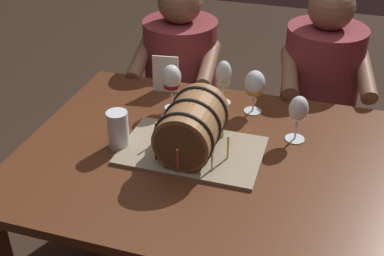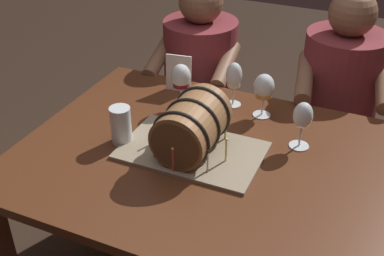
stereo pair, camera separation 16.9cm
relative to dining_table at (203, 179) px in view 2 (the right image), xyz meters
name	(u,v)px [view 2 (the right image)]	position (x,y,z in m)	size (l,w,h in m)	color
dining_table	(203,179)	(0.00, 0.00, 0.00)	(1.29, 1.01, 0.76)	#562D19
barrel_cake	(192,129)	(-0.04, 0.00, 0.20)	(0.49, 0.31, 0.21)	gray
wine_glass_amber	(264,88)	(0.11, 0.34, 0.23)	(0.08, 0.08, 0.18)	white
wine_glass_empty	(303,117)	(0.29, 0.19, 0.23)	(0.07, 0.07, 0.18)	white
wine_glass_red	(181,78)	(-0.21, 0.27, 0.24)	(0.08, 0.08, 0.19)	white
wine_glass_white	(234,77)	(-0.03, 0.38, 0.23)	(0.07, 0.07, 0.19)	white
beer_pint	(121,127)	(-0.30, -0.04, 0.17)	(0.08, 0.08, 0.14)	white
menu_card	(179,73)	(-0.29, 0.41, 0.19)	(0.11, 0.01, 0.16)	silver
person_seated_left	(200,95)	(-0.34, 0.77, -0.11)	(0.43, 0.51, 1.14)	#4C1B1E
person_seated_right	(334,121)	(0.34, 0.77, -0.10)	(0.45, 0.53, 1.17)	#4C1B1E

